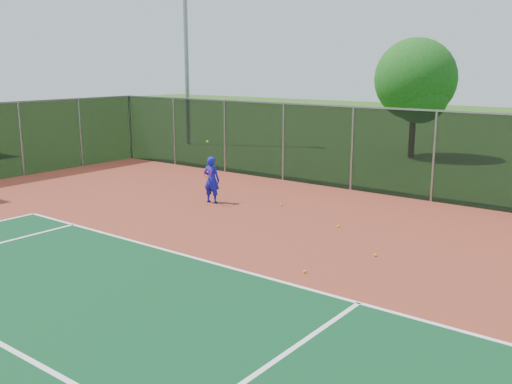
{
  "coord_description": "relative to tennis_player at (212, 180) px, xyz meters",
  "views": [
    {
      "loc": [
        6.58,
        -6.21,
        4.43
      ],
      "look_at": [
        -1.99,
        5.0,
        1.3
      ],
      "focal_mm": 40.0,
      "sensor_mm": 36.0,
      "label": 1
    }
  ],
  "objects": [
    {
      "name": "court_apron",
      "position": [
        5.67,
        -5.42,
        -0.78
      ],
      "size": [
        30.0,
        20.0,
        0.02
      ],
      "primitive_type": "cube",
      "color": "maroon",
      "rests_on": "ground"
    },
    {
      "name": "practice_ball_2",
      "position": [
        5.98,
        -3.67,
        -0.73
      ],
      "size": [
        0.07,
        0.07,
        0.07
      ],
      "primitive_type": "sphere",
      "color": "gold",
      "rests_on": "court_apron"
    },
    {
      "name": "ground",
      "position": [
        5.67,
        -7.42,
        -0.79
      ],
      "size": [
        120.0,
        120.0,
        0.0
      ],
      "primitive_type": "plane",
      "color": "#265017",
      "rests_on": "ground"
    },
    {
      "name": "practice_ball_3",
      "position": [
        4.77,
        -0.06,
        -0.73
      ],
      "size": [
        0.07,
        0.07,
        0.07
      ],
      "primitive_type": "sphere",
      "color": "gold",
      "rests_on": "court_apron"
    },
    {
      "name": "practice_ball_4",
      "position": [
        6.7,
        -1.71,
        -0.73
      ],
      "size": [
        0.07,
        0.07,
        0.07
      ],
      "primitive_type": "sphere",
      "color": "gold",
      "rests_on": "court_apron"
    },
    {
      "name": "fence_back",
      "position": [
        5.67,
        4.58,
        0.77
      ],
      "size": [
        30.0,
        0.06,
        3.03
      ],
      "color": "black",
      "rests_on": "court_apron"
    },
    {
      "name": "floodlight_nw",
      "position": [
        -10.78,
        10.07,
        6.66
      ],
      "size": [
        0.9,
        0.4,
        13.33
      ],
      "color": "gray",
      "rests_on": "ground"
    },
    {
      "name": "practice_ball_1",
      "position": [
        2.08,
        1.03,
        -0.73
      ],
      "size": [
        0.07,
        0.07,
        0.07
      ],
      "primitive_type": "sphere",
      "color": "gold",
      "rests_on": "court_apron"
    },
    {
      "name": "tennis_player",
      "position": [
        0.0,
        0.0,
        0.0
      ],
      "size": [
        0.63,
        0.66,
        2.04
      ],
      "color": "#1518C7",
      "rests_on": "court_apron"
    },
    {
      "name": "tree_back_left",
      "position": [
        1.49,
        13.13,
        2.83
      ],
      "size": [
        3.93,
        3.93,
        5.77
      ],
      "color": "#341E13",
      "rests_on": "ground"
    }
  ]
}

